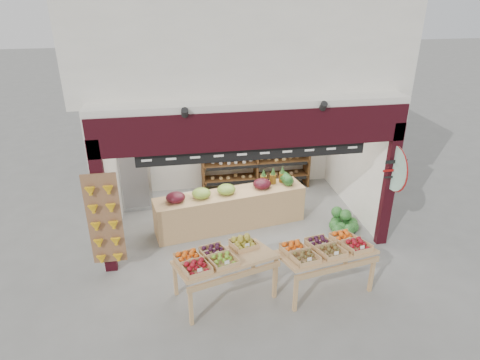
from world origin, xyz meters
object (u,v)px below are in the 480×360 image
object	(u,v)px
watermelon_pile	(343,223)
back_shelving	(256,148)
mid_counter	(230,208)
display_table_left	(218,258)
refrigerator	(135,170)
display_table_right	(325,250)
cardboard_stack	(194,211)

from	to	relation	value
watermelon_pile	back_shelving	bearing A→B (deg)	121.41
mid_counter	display_table_left	distance (m)	2.40
back_shelving	mid_counter	size ratio (longest dim) A/B	0.83
refrigerator	display_table_left	world-z (taller)	refrigerator
refrigerator	mid_counter	bearing A→B (deg)	-36.39
refrigerator	watermelon_pile	world-z (taller)	refrigerator
back_shelving	display_table_left	size ratio (longest dim) A/B	1.55
mid_counter	display_table_right	world-z (taller)	mid_counter
refrigerator	cardboard_stack	size ratio (longest dim) A/B	1.74
back_shelving	display_table_right	distance (m)	4.22
back_shelving	display_table_right	world-z (taller)	back_shelving
back_shelving	display_table_right	size ratio (longest dim) A/B	1.63
refrigerator	cardboard_stack	world-z (taller)	refrigerator
display_table_left	watermelon_pile	world-z (taller)	display_table_left
cardboard_stack	watermelon_pile	xyz separation A→B (m)	(3.22, -0.95, -0.09)
mid_counter	back_shelving	bearing A→B (deg)	62.38
refrigerator	display_table_right	bearing A→B (deg)	-50.33
display_table_right	cardboard_stack	bearing A→B (deg)	127.63
mid_counter	watermelon_pile	xyz separation A→B (m)	(2.44, -0.59, -0.28)
display_table_right	watermelon_pile	distance (m)	2.19
cardboard_stack	display_table_right	world-z (taller)	display_table_right
display_table_left	display_table_right	distance (m)	1.87
display_table_right	watermelon_pile	xyz separation A→B (m)	(1.12, 1.77, -0.63)
display_table_left	mid_counter	bearing A→B (deg)	76.55
mid_counter	watermelon_pile	world-z (taller)	mid_counter
mid_counter	display_table_right	size ratio (longest dim) A/B	1.96
back_shelving	display_table_left	xyz separation A→B (m)	(-1.51, -4.14, -0.32)
cardboard_stack	display_table_left	bearing A→B (deg)	-85.16
watermelon_pile	refrigerator	bearing A→B (deg)	156.20
watermelon_pile	display_table_left	bearing A→B (deg)	-150.08
mid_counter	display_table_left	size ratio (longest dim) A/B	1.86
refrigerator	display_table_right	world-z (taller)	refrigerator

